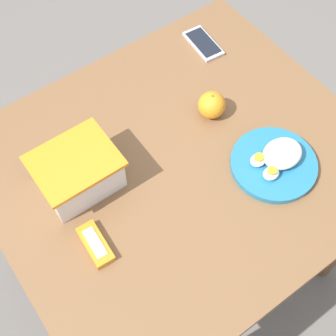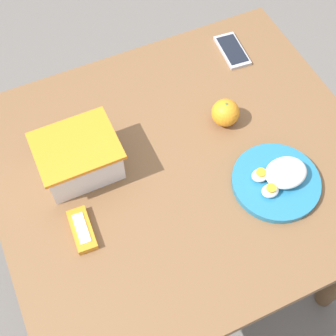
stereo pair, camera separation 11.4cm
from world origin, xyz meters
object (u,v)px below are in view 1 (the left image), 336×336
at_px(candy_bar, 95,244).
at_px(cell_phone, 203,44).
at_px(food_container, 78,173).
at_px(orange_fruit, 212,105).
at_px(rice_plate, 276,161).

height_order(candy_bar, cell_phone, candy_bar).
relative_size(food_container, orange_fruit, 2.65).
height_order(food_container, cell_phone, food_container).
relative_size(food_container, rice_plate, 0.90).
distance_m(food_container, rice_plate, 0.49).
bearing_deg(candy_bar, orange_fruit, 17.84).
distance_m(food_container, cell_phone, 0.57).
bearing_deg(rice_plate, orange_fruit, 97.18).
distance_m(food_container, orange_fruit, 0.40).
bearing_deg(orange_fruit, rice_plate, -82.82).
bearing_deg(food_container, orange_fruit, -2.68).
distance_m(candy_bar, cell_phone, 0.70).
xyz_separation_m(food_container, cell_phone, (0.54, 0.20, -0.04)).
relative_size(orange_fruit, cell_phone, 0.52).
bearing_deg(rice_plate, food_container, 150.29).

